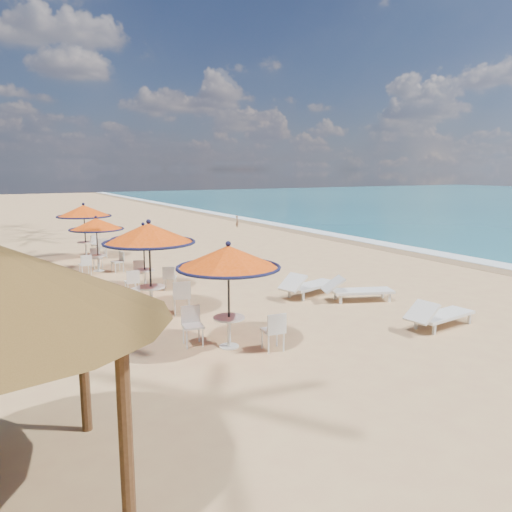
{
  "coord_description": "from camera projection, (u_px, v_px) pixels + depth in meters",
  "views": [
    {
      "loc": [
        -9.41,
        -9.36,
        3.92
      ],
      "look_at": [
        -1.79,
        4.31,
        1.2
      ],
      "focal_mm": 35.0,
      "sensor_mm": 36.0,
      "label": 1
    }
  ],
  "objects": [
    {
      "name": "lounger_near",
      "position": [
        438.0,
        314.0,
        12.44
      ],
      "size": [
        2.16,
        0.89,
        0.75
      ],
      "rotation": [
        0.0,
        0.0,
        0.11
      ],
      "color": "silver",
      "rests_on": "ground"
    },
    {
      "name": "lounger_mid",
      "position": [
        355.0,
        289.0,
        15.01
      ],
      "size": [
        2.24,
        1.4,
        0.77
      ],
      "rotation": [
        0.0,
        0.0,
        -0.37
      ],
      "color": "silver",
      "rests_on": "ground"
    },
    {
      "name": "station_4",
      "position": [
        86.0,
        216.0,
        22.17
      ],
      "size": [
        2.37,
        2.37,
        2.47
      ],
      "color": "black",
      "rests_on": "ground"
    },
    {
      "name": "station_2",
      "position": [
        144.0,
        240.0,
        16.35
      ],
      "size": [
        2.13,
        2.13,
        2.22
      ],
      "color": "black",
      "rests_on": "ground"
    },
    {
      "name": "ground",
      "position": [
        393.0,
        319.0,
        13.24
      ],
      "size": [
        160.0,
        160.0,
        0.0
      ],
      "primitive_type": "plane",
      "color": "tan",
      "rests_on": "ground"
    },
    {
      "name": "foam_strip",
      "position": [
        387.0,
        245.0,
        26.31
      ],
      "size": [
        1.2,
        140.0,
        0.04
      ],
      "primitive_type": "cube",
      "color": "white",
      "rests_on": "ground"
    },
    {
      "name": "lounger_far",
      "position": [
        308.0,
        285.0,
        15.58
      ],
      "size": [
        2.31,
        1.24,
        0.79
      ],
      "rotation": [
        0.0,
        0.0,
        0.27
      ],
      "color": "silver",
      "rests_on": "ground"
    },
    {
      "name": "station_1",
      "position": [
        150.0,
        242.0,
        13.42
      ],
      "size": [
        2.5,
        2.5,
        2.61
      ],
      "color": "black",
      "rests_on": "ground"
    },
    {
      "name": "person",
      "position": [
        237.0,
        221.0,
        34.07
      ],
      "size": [
        0.27,
        0.36,
        0.87
      ],
      "primitive_type": "imported",
      "rotation": [
        0.0,
        0.0,
        1.35
      ],
      "color": "#8A6146",
      "rests_on": "ground"
    },
    {
      "name": "station_3",
      "position": [
        97.0,
        231.0,
        19.23
      ],
      "size": [
        2.08,
        2.08,
        2.17
      ],
      "color": "black",
      "rests_on": "ground"
    },
    {
      "name": "station_0",
      "position": [
        229.0,
        267.0,
        10.84
      ],
      "size": [
        2.3,
        2.3,
        2.4
      ],
      "color": "black",
      "rests_on": "ground"
    },
    {
      "name": "wetsand_band",
      "position": [
        374.0,
        246.0,
        25.88
      ],
      "size": [
        1.4,
        140.0,
        0.02
      ],
      "primitive_type": "cube",
      "color": "olive",
      "rests_on": "ground"
    }
  ]
}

